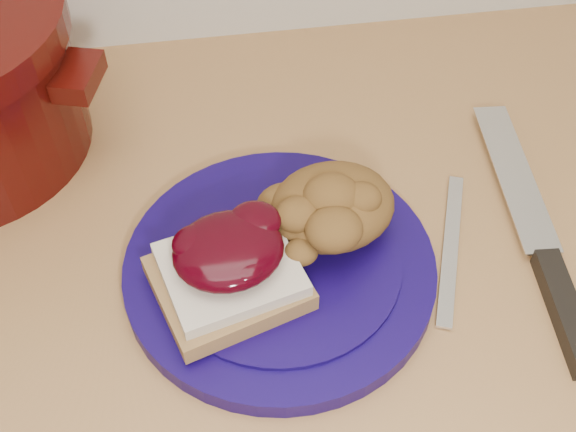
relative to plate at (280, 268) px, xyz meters
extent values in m
cylinder|color=#100444|center=(0.00, 0.00, 0.00)|extent=(0.30, 0.30, 0.02)
cube|color=olive|center=(-0.04, -0.02, 0.02)|extent=(0.13, 0.12, 0.02)
cube|color=beige|center=(-0.04, -0.02, 0.04)|extent=(0.12, 0.11, 0.01)
ellipsoid|color=black|center=(-0.04, -0.02, 0.05)|extent=(0.10, 0.09, 0.03)
ellipsoid|color=brown|center=(0.05, 0.03, 0.04)|extent=(0.12, 0.11, 0.05)
cube|color=black|center=(0.22, -0.08, 0.00)|extent=(0.03, 0.11, 0.02)
cube|color=silver|center=(0.23, 0.07, 0.00)|extent=(0.05, 0.19, 0.00)
cube|color=silver|center=(0.15, 0.00, -0.01)|extent=(0.07, 0.16, 0.00)
cube|color=#380805|center=(-0.15, 0.16, 0.09)|extent=(0.05, 0.06, 0.02)
camera|label=1|loc=(-0.05, -0.35, 0.48)|focal=45.00mm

